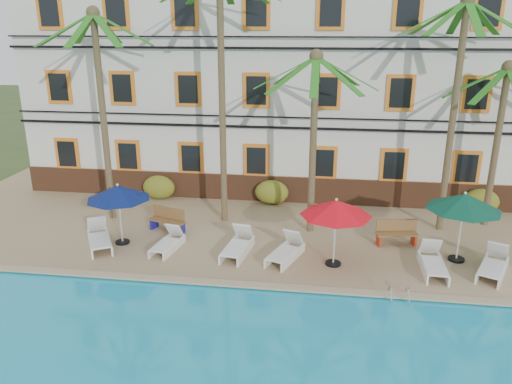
# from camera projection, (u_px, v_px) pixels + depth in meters

# --- Properties ---
(ground) EXTENTS (100.00, 100.00, 0.00)m
(ground) POSITION_uv_depth(u_px,v_px,m) (273.00, 280.00, 16.28)
(ground) COLOR #384C23
(ground) RESTS_ON ground
(pool_deck) EXTENTS (30.00, 12.00, 0.25)m
(pool_deck) POSITION_uv_depth(u_px,v_px,m) (285.00, 220.00, 20.93)
(pool_deck) COLOR tan
(pool_deck) RESTS_ON ground
(pool_coping) EXTENTS (30.00, 0.35, 0.06)m
(pool_coping) POSITION_uv_depth(u_px,v_px,m) (270.00, 286.00, 15.34)
(pool_coping) COLOR tan
(pool_coping) RESTS_ON pool_deck
(hotel_building) EXTENTS (25.40, 6.44, 10.22)m
(hotel_building) POSITION_uv_depth(u_px,v_px,m) (296.00, 80.00, 23.93)
(hotel_building) COLOR silver
(hotel_building) RESTS_ON pool_deck
(palm_a) EXTENTS (4.44, 4.44, 8.35)m
(palm_a) POSITION_uv_depth(u_px,v_px,m) (100.00, 88.00, 19.20)
(palm_a) COLOR brown
(palm_a) RESTS_ON pool_deck
(palm_b) EXTENTS (4.44, 4.44, 9.86)m
(palm_b) POSITION_uv_depth(u_px,v_px,m) (221.00, 66.00, 18.59)
(palm_b) COLOR brown
(palm_b) RESTS_ON pool_deck
(palm_c) EXTENTS (4.44, 4.44, 6.88)m
(palm_c) POSITION_uv_depth(u_px,v_px,m) (314.00, 117.00, 18.14)
(palm_c) COLOR brown
(palm_c) RESTS_ON pool_deck
(palm_d) EXTENTS (4.44, 4.44, 8.73)m
(palm_d) POSITION_uv_depth(u_px,v_px,m) (457.00, 86.00, 17.95)
(palm_d) COLOR brown
(palm_d) RESTS_ON pool_deck
(palm_e) EXTENTS (4.44, 4.44, 6.45)m
(palm_e) POSITION_uv_depth(u_px,v_px,m) (500.00, 120.00, 18.83)
(palm_e) COLOR brown
(palm_e) RESTS_ON pool_deck
(shrub_left) EXTENTS (1.50, 0.90, 1.10)m
(shrub_left) POSITION_uv_depth(u_px,v_px,m) (159.00, 187.00, 23.00)
(shrub_left) COLOR #285718
(shrub_left) RESTS_ON pool_deck
(shrub_mid) EXTENTS (1.50, 0.90, 1.10)m
(shrub_mid) POSITION_uv_depth(u_px,v_px,m) (272.00, 192.00, 22.32)
(shrub_mid) COLOR #285718
(shrub_mid) RESTS_ON pool_deck
(shrub_right) EXTENTS (1.50, 0.90, 1.10)m
(shrub_right) POSITION_uv_depth(u_px,v_px,m) (481.00, 201.00, 21.15)
(shrub_right) COLOR #285718
(shrub_right) RESTS_ON pool_deck
(umbrella_blue) EXTENTS (2.31, 2.31, 2.31)m
(umbrella_blue) POSITION_uv_depth(u_px,v_px,m) (118.00, 193.00, 17.83)
(umbrella_blue) COLOR black
(umbrella_blue) RESTS_ON pool_deck
(umbrella_red) EXTENTS (2.37, 2.37, 2.37)m
(umbrella_red) POSITION_uv_depth(u_px,v_px,m) (336.00, 208.00, 16.17)
(umbrella_red) COLOR black
(umbrella_red) RESTS_ON pool_deck
(umbrella_green) EXTENTS (2.48, 2.48, 2.48)m
(umbrella_green) POSITION_uv_depth(u_px,v_px,m) (464.00, 202.00, 16.44)
(umbrella_green) COLOR black
(umbrella_green) RESTS_ON pool_deck
(lounger_a) EXTENTS (1.64, 2.15, 0.97)m
(lounger_a) POSITION_uv_depth(u_px,v_px,m) (99.00, 238.00, 18.11)
(lounger_a) COLOR white
(lounger_a) RESTS_ON pool_deck
(lounger_b) EXTENTS (0.90, 1.81, 0.82)m
(lounger_b) POSITION_uv_depth(u_px,v_px,m) (168.00, 243.00, 17.84)
(lounger_b) COLOR white
(lounger_b) RESTS_ON pool_deck
(lounger_c) EXTENTS (0.98, 2.07, 0.94)m
(lounger_c) POSITION_uv_depth(u_px,v_px,m) (238.00, 245.00, 17.52)
(lounger_c) COLOR white
(lounger_c) RESTS_ON pool_deck
(lounger_d) EXTENTS (1.31, 2.03, 0.91)m
(lounger_d) POSITION_uv_depth(u_px,v_px,m) (286.00, 251.00, 17.12)
(lounger_d) COLOR white
(lounger_d) RESTS_ON pool_deck
(lounger_e) EXTENTS (0.74, 2.00, 0.94)m
(lounger_e) POSITION_uv_depth(u_px,v_px,m) (433.00, 263.00, 16.27)
(lounger_e) COLOR white
(lounger_e) RESTS_ON pool_deck
(lounger_f) EXTENTS (1.49, 2.10, 0.94)m
(lounger_f) POSITION_uv_depth(u_px,v_px,m) (493.00, 265.00, 16.07)
(lounger_f) COLOR white
(lounger_f) RESTS_ON pool_deck
(bench_left) EXTENTS (1.57, 0.95, 0.93)m
(bench_left) POSITION_uv_depth(u_px,v_px,m) (168.00, 219.00, 19.43)
(bench_left) COLOR olive
(bench_left) RESTS_ON pool_deck
(bench_right) EXTENTS (1.56, 0.73, 0.93)m
(bench_right) POSITION_uv_depth(u_px,v_px,m) (396.00, 232.00, 18.23)
(bench_right) COLOR olive
(bench_right) RESTS_ON pool_deck
(pool_ladder) EXTENTS (0.54, 0.74, 0.74)m
(pool_ladder) POSITION_uv_depth(u_px,v_px,m) (399.00, 298.00, 14.76)
(pool_ladder) COLOR silver
(pool_ladder) RESTS_ON ground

